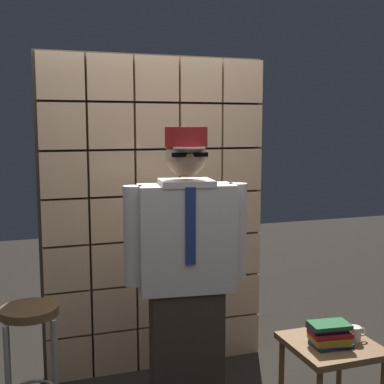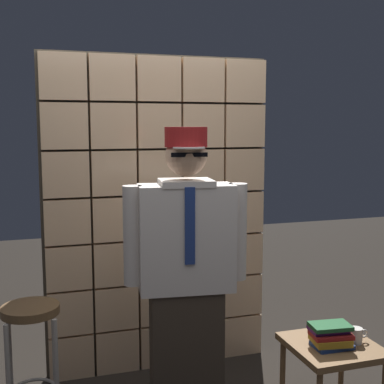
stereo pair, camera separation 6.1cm
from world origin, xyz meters
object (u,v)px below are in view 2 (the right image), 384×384
at_px(coffee_mug, 356,335).
at_px(bar_stool, 31,337).
at_px(side_table, 332,353).
at_px(book_stack, 330,336).
at_px(standing_person, 186,277).

bearing_deg(coffee_mug, bar_stool, 165.22).
xyz_separation_m(bar_stool, coffee_mug, (1.90, -0.50, -0.03)).
xyz_separation_m(side_table, book_stack, (-0.04, -0.04, 0.13)).
height_order(standing_person, coffee_mug, standing_person).
xyz_separation_m(side_table, coffee_mug, (0.14, -0.03, 0.11)).
bearing_deg(book_stack, side_table, 41.08).
distance_m(side_table, book_stack, 0.14).
distance_m(standing_person, bar_stool, 1.00).
bearing_deg(standing_person, coffee_mug, -3.07).
relative_size(standing_person, bar_stool, 2.39).
distance_m(standing_person, coffee_mug, 1.13).
xyz_separation_m(standing_person, book_stack, (0.85, -0.18, -0.39)).
bearing_deg(side_table, book_stack, -138.92).
height_order(standing_person, side_table, standing_person).
distance_m(bar_stool, book_stack, 1.79).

